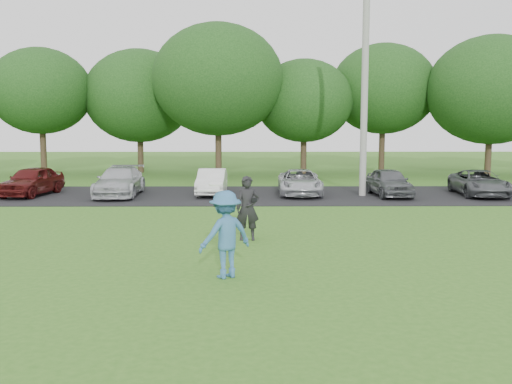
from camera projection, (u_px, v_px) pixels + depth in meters
ground at (257, 278)px, 11.32m from camera, size 100.00×100.00×0.00m
parking_lot at (254, 195)px, 24.22m from camera, size 32.00×6.50×0.03m
utility_pole at (365, 80)px, 23.39m from camera, size 0.28×0.28×9.64m
frisbee_player at (225, 234)px, 11.28m from camera, size 1.30×1.15×1.91m
camera_bystander at (248, 208)px, 14.90m from camera, size 0.63×0.44×1.69m
parked_cars at (264, 182)px, 23.98m from camera, size 27.87×4.30×1.22m
tree_row at (279, 91)px, 33.33m from camera, size 42.39×9.85×8.64m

